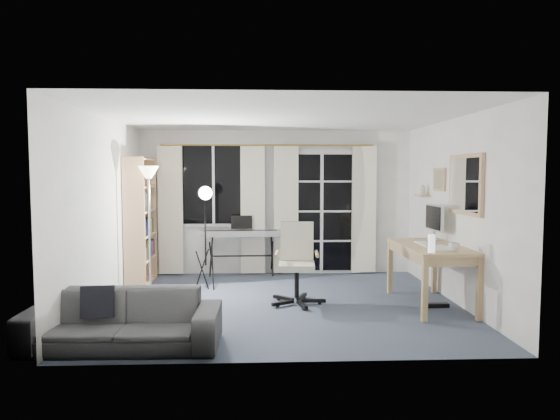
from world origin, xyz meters
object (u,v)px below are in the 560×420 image
object	(u,v)px
bookshelf	(138,225)
office_chair	(297,255)
keyboard_piano	(242,234)
desk	(431,253)
studio_light	(205,205)
sofa	(122,310)
torchiere_lamp	(149,191)
monitor	(434,219)
mug	(454,246)

from	to	relation	value
bookshelf	office_chair	bearing A→B (deg)	-26.82
keyboard_piano	desk	xyz separation A→B (m)	(2.46, -1.85, -0.02)
studio_light	sofa	size ratio (longest dim) A/B	0.82
studio_light	sofa	bearing A→B (deg)	-112.76
keyboard_piano	sofa	world-z (taller)	keyboard_piano
torchiere_lamp	keyboard_piano	world-z (taller)	torchiere_lamp
keyboard_piano	sofa	distance (m)	3.43
keyboard_piano	office_chair	world-z (taller)	office_chair
office_chair	monitor	world-z (taller)	monitor
torchiere_lamp	mug	size ratio (longest dim) A/B	14.03
desk	monitor	world-z (taller)	monitor
bookshelf	keyboard_piano	bearing A→B (deg)	16.06
bookshelf	mug	size ratio (longest dim) A/B	15.09
torchiere_lamp	desk	world-z (taller)	torchiere_lamp
torchiere_lamp	sofa	xyz separation A→B (m)	(0.20, -2.18, -1.07)
mug	torchiere_lamp	bearing A→B (deg)	161.28
office_chair	bookshelf	bearing A→B (deg)	158.70
keyboard_piano	office_chair	xyz separation A→B (m)	(0.78, -1.59, -0.09)
torchiere_lamp	studio_light	bearing A→B (deg)	15.79
keyboard_piano	desk	world-z (taller)	keyboard_piano
torchiere_lamp	monitor	distance (m)	3.93
torchiere_lamp	office_chair	size ratio (longest dim) A/B	1.70
office_chair	desk	size ratio (longest dim) A/B	0.72
mug	bookshelf	bearing A→B (deg)	155.38
office_chair	mug	xyz separation A→B (m)	(1.79, -0.76, 0.22)
bookshelf	desk	xyz separation A→B (m)	(4.00, -1.38, -0.23)
bookshelf	office_chair	world-z (taller)	bookshelf
office_chair	mug	size ratio (longest dim) A/B	8.25
torchiere_lamp	desk	bearing A→B (deg)	-12.03
studio_light	mug	world-z (taller)	studio_light
monitor	sofa	world-z (taller)	monitor
desk	sofa	size ratio (longest dim) A/B	0.79
bookshelf	studio_light	bearing A→B (deg)	-20.78
keyboard_piano	sofa	bearing A→B (deg)	-108.69
keyboard_piano	studio_light	distance (m)	1.12
torchiere_lamp	studio_light	distance (m)	0.81
bookshelf	desk	distance (m)	4.24
keyboard_piano	monitor	distance (m)	3.03
bookshelf	office_chair	size ratio (longest dim) A/B	1.83
bookshelf	monitor	distance (m)	4.30
bookshelf	monitor	size ratio (longest dim) A/B	3.43
bookshelf	studio_light	world-z (taller)	bookshelf
desk	torchiere_lamp	bearing A→B (deg)	166.49
torchiere_lamp	mug	world-z (taller)	torchiere_lamp
torchiere_lamp	office_chair	bearing A→B (deg)	-14.69
office_chair	sofa	size ratio (longest dim) A/B	0.56
desk	mug	bearing A→B (deg)	-80.18
studio_light	sofa	distance (m)	2.61
sofa	studio_light	bearing A→B (deg)	77.98
bookshelf	desk	bearing A→B (deg)	-20.03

